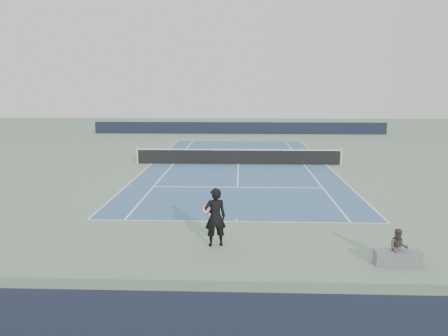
{
  "coord_description": "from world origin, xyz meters",
  "views": [
    {
      "loc": [
        0.12,
        -27.07,
        4.85
      ],
      "look_at": [
        -0.63,
        -7.13,
        1.1
      ],
      "focal_mm": 35.0,
      "sensor_mm": 36.0,
      "label": 1
    }
  ],
  "objects_px": {
    "tennis_player": "(215,217)",
    "spectator_bench": "(398,253)",
    "tennis_ball": "(199,249)",
    "tennis_net": "(238,156)"
  },
  "relations": [
    {
      "from": "tennis_net",
      "to": "tennis_ball",
      "type": "height_order",
      "value": "tennis_net"
    },
    {
      "from": "tennis_net",
      "to": "tennis_player",
      "type": "xyz_separation_m",
      "value": [
        -0.63,
        -14.27,
        0.41
      ]
    },
    {
      "from": "tennis_ball",
      "to": "tennis_net",
      "type": "bearing_deg",
      "value": 85.7
    },
    {
      "from": "tennis_ball",
      "to": "tennis_player",
      "type": "bearing_deg",
      "value": 39.67
    },
    {
      "from": "tennis_player",
      "to": "spectator_bench",
      "type": "distance_m",
      "value": 5.29
    },
    {
      "from": "tennis_player",
      "to": "spectator_bench",
      "type": "relative_size",
      "value": 1.4
    },
    {
      "from": "tennis_net",
      "to": "tennis_ball",
      "type": "distance_m",
      "value": 14.7
    },
    {
      "from": "tennis_net",
      "to": "tennis_player",
      "type": "distance_m",
      "value": 14.29
    },
    {
      "from": "tennis_player",
      "to": "spectator_bench",
      "type": "bearing_deg",
      "value": -14.14
    },
    {
      "from": "tennis_player",
      "to": "tennis_ball",
      "type": "height_order",
      "value": "tennis_player"
    }
  ]
}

